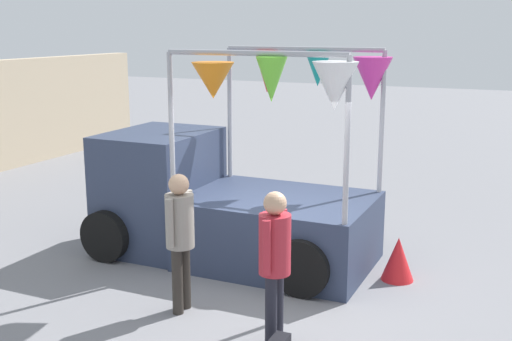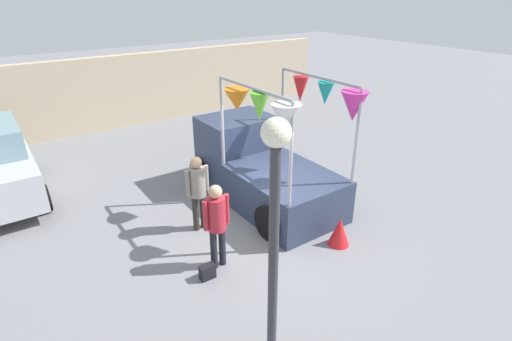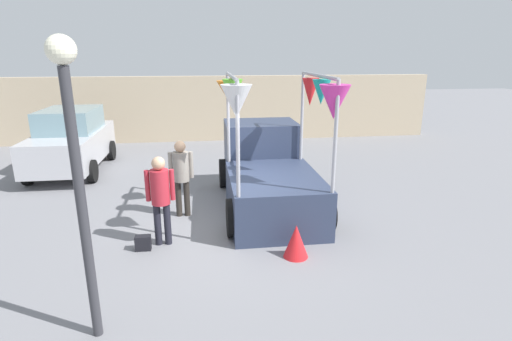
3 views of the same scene
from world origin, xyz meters
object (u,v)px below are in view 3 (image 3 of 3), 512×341
(street_lamp, at_px, (74,152))
(person_customer, at_px, (160,192))
(vendor_truck, at_px, (267,168))
(folded_kite_bundle_crimson, at_px, (296,241))
(parked_car, at_px, (72,140))
(person_vendor, at_px, (181,171))
(handbag, at_px, (143,243))

(street_lamp, bearing_deg, person_customer, 75.91)
(vendor_truck, height_order, folded_kite_bundle_crimson, vendor_truck)
(vendor_truck, relative_size, street_lamp, 1.12)
(parked_car, bearing_deg, person_vendor, -49.58)
(vendor_truck, xyz_separation_m, person_customer, (-2.27, -1.87, 0.15))
(person_vendor, distance_m, handbag, 1.90)
(folded_kite_bundle_crimson, bearing_deg, street_lamp, -151.04)
(person_customer, bearing_deg, vendor_truck, 39.52)
(person_customer, xyz_separation_m, person_vendor, (0.32, 1.35, -0.01))
(vendor_truck, distance_m, handbag, 3.42)
(person_customer, height_order, person_vendor, person_customer)
(parked_car, xyz_separation_m, handbag, (2.79, -5.60, -0.80))
(parked_car, distance_m, folded_kite_bundle_crimson, 8.33)
(street_lamp, bearing_deg, folded_kite_bundle_crimson, 28.96)
(parked_car, bearing_deg, street_lamp, -72.28)
(person_customer, xyz_separation_m, handbag, (-0.35, -0.20, -0.89))
(person_customer, distance_m, folded_kite_bundle_crimson, 2.61)
(person_vendor, bearing_deg, folded_kite_bundle_crimson, -46.57)
(handbag, xyz_separation_m, folded_kite_bundle_crimson, (2.72, -0.62, 0.16))
(vendor_truck, height_order, parked_car, vendor_truck)
(handbag, bearing_deg, person_customer, 29.74)
(vendor_truck, xyz_separation_m, folded_kite_bundle_crimson, (0.10, -2.69, -0.58))
(vendor_truck, relative_size, person_customer, 2.41)
(parked_car, xyz_separation_m, person_customer, (3.14, -5.40, 0.09))
(vendor_truck, xyz_separation_m, handbag, (-2.62, -2.07, -0.74))
(person_vendor, bearing_deg, vendor_truck, 15.05)
(person_customer, bearing_deg, handbag, -150.26)
(vendor_truck, relative_size, handbag, 14.69)
(parked_car, relative_size, person_customer, 2.35)
(person_customer, relative_size, person_vendor, 1.01)
(folded_kite_bundle_crimson, bearing_deg, person_vendor, 133.43)
(vendor_truck, height_order, person_customer, vendor_truck)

